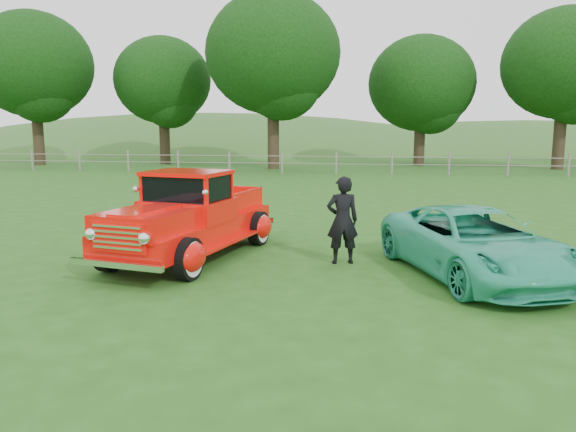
# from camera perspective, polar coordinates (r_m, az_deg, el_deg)

# --- Properties ---
(ground) EXTENTS (140.00, 140.00, 0.00)m
(ground) POSITION_cam_1_polar(r_m,az_deg,el_deg) (9.36, -3.22, -7.45)
(ground) COLOR #214E14
(ground) RESTS_ON ground
(distant_hills) EXTENTS (116.00, 60.00, 18.00)m
(distant_hills) POSITION_cam_1_polar(r_m,az_deg,el_deg) (68.88, 3.32, 3.29)
(distant_hills) COLOR #2B5C22
(distant_hills) RESTS_ON ground
(fence_line) EXTENTS (48.00, 0.12, 1.20)m
(fence_line) POSITION_cam_1_polar(r_m,az_deg,el_deg) (30.90, 4.92, 5.42)
(fence_line) COLOR gray
(fence_line) RESTS_ON ground
(tree_far_west) EXTENTS (7.60, 7.60, 9.93)m
(tree_far_west) POSITION_cam_1_polar(r_m,az_deg,el_deg) (41.22, -24.46, 13.80)
(tree_far_west) COLOR black
(tree_far_west) RESTS_ON ground
(tree_mid_west) EXTENTS (6.40, 6.40, 8.46)m
(tree_mid_west) POSITION_cam_1_polar(r_m,az_deg,el_deg) (39.39, -12.62, 13.27)
(tree_mid_west) COLOR black
(tree_mid_west) RESTS_ON ground
(tree_near_west) EXTENTS (8.00, 8.00, 10.42)m
(tree_near_west) POSITION_cam_1_polar(r_m,az_deg,el_deg) (34.52, -1.54, 16.15)
(tree_near_west) COLOR black
(tree_near_west) RESTS_ON ground
(tree_near_east) EXTENTS (6.80, 6.80, 8.33)m
(tree_near_east) POSITION_cam_1_polar(r_m,az_deg,el_deg) (38.00, 13.42, 12.94)
(tree_near_east) COLOR black
(tree_near_east) RESTS_ON ground
(tree_mid_east) EXTENTS (7.20, 7.20, 9.44)m
(tree_mid_east) POSITION_cam_1_polar(r_m,az_deg,el_deg) (37.65, 26.32, 13.69)
(tree_mid_east) COLOR black
(tree_mid_east) RESTS_ON ground
(red_pickup) EXTENTS (2.97, 5.24, 1.78)m
(red_pickup) POSITION_cam_1_polar(r_m,az_deg,el_deg) (11.55, -9.94, -0.30)
(red_pickup) COLOR black
(red_pickup) RESTS_ON ground
(teal_sedan) EXTENTS (3.43, 4.85, 1.23)m
(teal_sedan) POSITION_cam_1_polar(r_m,az_deg,el_deg) (10.49, 18.42, -2.63)
(teal_sedan) COLOR #2DB58C
(teal_sedan) RESTS_ON ground
(man) EXTENTS (0.70, 0.55, 1.71)m
(man) POSITION_cam_1_polar(r_m,az_deg,el_deg) (10.93, 5.56, -0.42)
(man) COLOR black
(man) RESTS_ON ground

